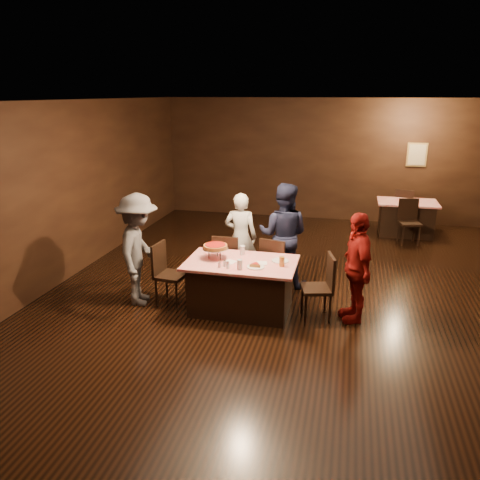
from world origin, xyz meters
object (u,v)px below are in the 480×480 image
chair_end_right (317,287)px  chair_back_near (410,222)px  diner_grey_knit (139,250)px  chair_far_right (276,265)px  diner_white_jacket (241,237)px  diner_red_shirt (356,267)px  diner_navy_hoodie (283,235)px  pizza_stand (215,247)px  chair_back_far (404,208)px  glass_back (242,250)px  chair_far_left (228,261)px  chair_end_left (171,274)px  back_table (406,218)px  plate_empty (280,261)px  main_table (241,286)px  glass_amber (282,261)px  glass_front_left (240,264)px

chair_end_right → chair_back_near: same height
diner_grey_knit → chair_back_near: bearing=-58.6°
chair_far_right → chair_back_near: (2.36, 3.23, 0.00)m
diner_white_jacket → diner_red_shirt: (1.92, -1.11, 0.02)m
diner_navy_hoodie → pizza_stand: bearing=56.2°
chair_back_far → diner_red_shirt: size_ratio=0.60×
diner_grey_knit → glass_back: size_ratio=12.22×
chair_far_left → pizza_stand: (0.00, -0.70, 0.48)m
chair_end_left → chair_end_right: bearing=-84.3°
chair_far_left → chair_end_right: size_ratio=1.00×
back_table → chair_back_far: size_ratio=1.37×
diner_white_jacket → plate_empty: bearing=127.0°
chair_end_left → diner_red_shirt: size_ratio=0.60×
main_table → plate_empty: plate_empty is taller
main_table → chair_far_right: bearing=61.9°
pizza_stand → plate_empty: size_ratio=1.52×
main_table → plate_empty: (0.55, 0.15, 0.39)m
glass_amber → chair_far_left: bearing=141.3°
diner_navy_hoodie → plate_empty: bearing=99.9°
chair_back_near → back_table: bearing=78.4°
chair_back_near → glass_amber: 4.59m
chair_far_left → chair_far_right: (0.80, 0.00, 0.00)m
glass_front_left → glass_back: same height
main_table → glass_back: 0.55m
chair_end_right → diner_navy_hoodie: diner_navy_hoodie is taller
glass_front_left → glass_back: (-0.10, 0.60, 0.00)m
back_table → glass_front_left: glass_front_left is taller
back_table → glass_back: glass_back is taller
pizza_stand → chair_far_left: bearing=90.0°
diner_white_jacket → diner_grey_knit: diner_grey_knit is taller
chair_far_left → chair_back_near: bearing=-136.1°
chair_end_right → chair_far_left: bearing=-131.1°
chair_end_left → chair_end_right: (2.20, 0.00, 0.00)m
chair_end_right → pizza_stand: pizza_stand is taller
back_table → diner_navy_hoodie: (-2.31, -3.54, 0.48)m
main_table → chair_far_left: bearing=118.1°
diner_red_shirt → glass_amber: size_ratio=11.26×
main_table → glass_back: glass_back is taller
chair_back_near → plate_empty: bearing=-131.6°
plate_empty → glass_amber: (0.05, -0.20, 0.06)m
diner_white_jacket → diner_grey_knit: (-1.28, -1.28, 0.09)m
chair_far_right → glass_front_left: size_ratio=6.79×
chair_back_near → chair_back_far: same height
chair_far_right → chair_back_near: bearing=-113.5°
chair_end_left → chair_back_far: same height
back_table → chair_far_left: chair_far_left is taller
plate_empty → glass_amber: size_ratio=1.79×
chair_back_far → chair_end_right: bearing=84.7°
chair_far_right → chair_end_right: bearing=145.7°
diner_grey_knit → glass_back: diner_grey_knit is taller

